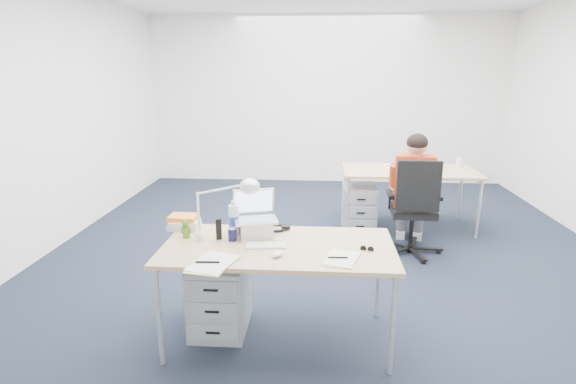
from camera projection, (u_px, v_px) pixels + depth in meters
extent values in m
plane|color=black|center=(328.00, 262.00, 4.61)|extent=(7.00, 7.00, 0.00)
cube|color=white|center=(326.00, 101.00, 7.61)|extent=(6.00, 0.02, 2.80)
cube|color=white|center=(375.00, 337.00, 0.87)|extent=(6.00, 0.02, 2.80)
cube|color=white|center=(28.00, 122.00, 4.44)|extent=(0.02, 7.00, 2.80)
cube|color=tan|center=(278.00, 247.00, 3.11)|extent=(1.60, 0.80, 0.03)
cylinder|color=#B7BABC|center=(159.00, 317.00, 2.92)|extent=(0.04, 0.04, 0.70)
cylinder|color=#B7BABC|center=(392.00, 326.00, 2.82)|extent=(0.04, 0.04, 0.70)
cylinder|color=#B7BABC|center=(189.00, 271.00, 3.59)|extent=(0.04, 0.04, 0.70)
cylinder|color=#B7BABC|center=(379.00, 276.00, 3.49)|extent=(0.04, 0.04, 0.70)
cube|color=tan|center=(409.00, 171.00, 5.45)|extent=(1.60, 0.80, 0.03)
cylinder|color=#B7BABC|center=(348.00, 207.00, 5.26)|extent=(0.04, 0.04, 0.70)
cylinder|color=#B7BABC|center=(479.00, 210.00, 5.16)|extent=(0.04, 0.04, 0.70)
cylinder|color=#B7BABC|center=(345.00, 191.00, 5.94)|extent=(0.04, 0.04, 0.70)
cylinder|color=#B7BABC|center=(461.00, 193.00, 5.84)|extent=(0.04, 0.04, 0.70)
cylinder|color=black|center=(411.00, 230.00, 4.79)|extent=(0.04, 0.04, 0.41)
cube|color=black|center=(413.00, 211.00, 4.73)|extent=(0.47, 0.47, 0.07)
cube|color=black|center=(418.00, 186.00, 4.43)|extent=(0.43, 0.07, 0.51)
cube|color=#BD3B1B|center=(414.00, 181.00, 4.66)|extent=(0.43, 0.28, 0.55)
sphere|color=tan|center=(417.00, 145.00, 4.56)|extent=(0.21, 0.21, 0.21)
cube|color=#A0A1A5|center=(220.00, 295.00, 3.36)|extent=(0.40, 0.50, 0.55)
cube|color=#A0A1A5|center=(359.00, 207.00, 5.51)|extent=(0.40, 0.50, 0.55)
cube|color=white|center=(266.00, 245.00, 3.08)|extent=(0.28, 0.14, 0.01)
ellipsoid|color=white|center=(277.00, 254.00, 2.91)|extent=(0.10, 0.12, 0.04)
cylinder|color=#171647|center=(232.00, 234.00, 3.18)|extent=(0.06, 0.06, 0.10)
cylinder|color=silver|center=(234.00, 217.00, 3.30)|extent=(0.08, 0.08, 0.25)
cube|color=silver|center=(184.00, 222.00, 3.43)|extent=(0.26, 0.23, 0.10)
cube|color=black|center=(219.00, 229.00, 3.20)|extent=(0.05, 0.04, 0.15)
cube|color=#D8DE80|center=(211.00, 264.00, 2.79)|extent=(0.30, 0.37, 0.01)
cube|color=#D8DE80|center=(341.00, 259.00, 2.87)|extent=(0.25, 0.31, 0.01)
cylinder|color=white|center=(459.00, 163.00, 5.59)|extent=(0.10, 0.10, 0.11)
cube|color=white|center=(392.00, 167.00, 5.60)|extent=(0.19, 0.27, 0.01)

